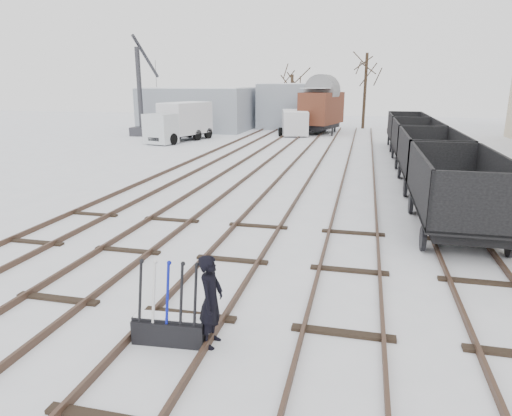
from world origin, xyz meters
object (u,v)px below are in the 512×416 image
at_px(worker, 211,301).
at_px(lorry, 180,121).
at_px(freight_wagon_a, 455,203).
at_px(box_van_wagon, 322,107).
at_px(panel_van, 295,122).
at_px(ground_frame, 170,327).
at_px(crane, 142,110).

bearing_deg(worker, lorry, 24.50).
xyz_separation_m(worker, freight_wagon_a, (5.25, 7.75, 0.09)).
bearing_deg(box_van_wagon, panel_van, -129.01).
height_order(ground_frame, lorry, lorry).
bearing_deg(lorry, ground_frame, -53.18).
relative_size(box_van_wagon, panel_van, 1.13).
bearing_deg(box_van_wagon, crane, -146.73).
distance_m(freight_wagon_a, panel_van, 27.95).
height_order(ground_frame, crane, crane).
bearing_deg(ground_frame, worker, 3.37).
bearing_deg(ground_frame, crane, 113.35).
bearing_deg(crane, worker, -62.85).
height_order(ground_frame, box_van_wagon, box_van_wagon).
relative_size(panel_van, crane, 0.62).
xyz_separation_m(ground_frame, lorry, (-11.18, 27.57, 1.27)).
bearing_deg(freight_wagon_a, box_van_wagon, 103.67).
bearing_deg(lorry, freight_wagon_a, -34.20).
height_order(ground_frame, panel_van, panel_van).
bearing_deg(freight_wagon_a, worker, -124.10).
bearing_deg(lorry, worker, -51.78).
relative_size(lorry, crane, 0.82).
xyz_separation_m(ground_frame, crane, (-16.05, 30.73, 1.93)).
bearing_deg(lorry, panel_van, 54.32).
relative_size(ground_frame, worker, 0.89).
distance_m(ground_frame, lorry, 29.77).
distance_m(freight_wagon_a, box_van_wagon, 28.94).
relative_size(worker, box_van_wagon, 0.29).
height_order(freight_wagon_a, box_van_wagon, box_van_wagon).
height_order(worker, crane, crane).
distance_m(ground_frame, crane, 34.72).
relative_size(lorry, panel_van, 1.33).
height_order(freight_wagon_a, panel_van, freight_wagon_a).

